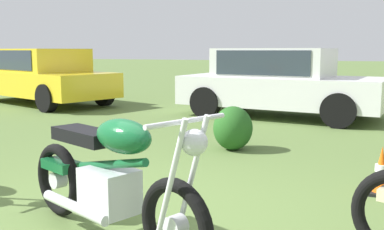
{
  "coord_description": "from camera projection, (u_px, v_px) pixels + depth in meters",
  "views": [
    {
      "loc": [
        1.75,
        -3.04,
        1.39
      ],
      "look_at": [
        -0.01,
        1.62,
        0.67
      ],
      "focal_mm": 41.95,
      "sensor_mm": 36.0,
      "label": 1
    }
  ],
  "objects": [
    {
      "name": "ground_plane",
      "position": [
        123.0,
        224.0,
        3.62
      ],
      "size": [
        120.0,
        120.0,
        0.0
      ],
      "primitive_type": "plane",
      "color": "#567038"
    },
    {
      "name": "motorcycle_green",
      "position": [
        109.0,
        178.0,
        3.24
      ],
      "size": [
        1.92,
        1.08,
        1.02
      ],
      "rotation": [
        0.0,
        0.0,
        -0.41
      ],
      "color": "black",
      "rests_on": "ground"
    },
    {
      "name": "car_yellow",
      "position": [
        37.0,
        72.0,
        11.79
      ],
      "size": [
        4.81,
        3.19,
        1.43
      ],
      "rotation": [
        0.0,
        0.0,
        -0.36
      ],
      "color": "gold",
      "rests_on": "ground"
    },
    {
      "name": "car_white",
      "position": [
        278.0,
        79.0,
        9.37
      ],
      "size": [
        4.3,
        2.34,
        1.43
      ],
      "rotation": [
        0.0,
        0.0,
        -0.14
      ],
      "color": "silver",
      "rests_on": "ground"
    },
    {
      "name": "shrub_low",
      "position": [
        233.0,
        128.0,
        6.28
      ],
      "size": [
        0.55,
        0.58,
        0.62
      ],
      "color": "#23571E",
      "rests_on": "ground"
    },
    {
      "name": "traffic_cone",
      "position": [
        381.0,
        173.0,
        4.34
      ],
      "size": [
        0.25,
        0.25,
        0.47
      ],
      "color": "#EA590F",
      "rests_on": "ground"
    }
  ]
}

